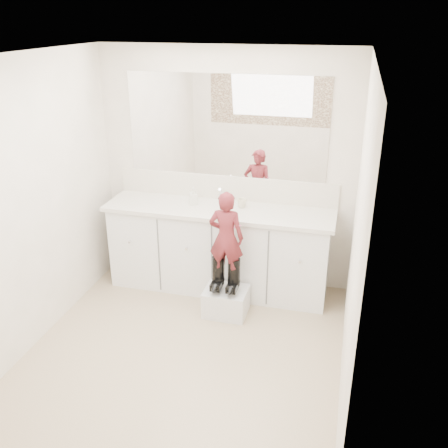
# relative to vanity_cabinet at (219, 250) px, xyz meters

# --- Properties ---
(floor) EXTENTS (3.00, 3.00, 0.00)m
(floor) POSITION_rel_vanity_cabinet_xyz_m (0.00, -1.23, -0.42)
(floor) COLOR #91855F
(floor) RESTS_ON ground
(ceiling) EXTENTS (3.00, 3.00, 0.00)m
(ceiling) POSITION_rel_vanity_cabinet_xyz_m (0.00, -1.23, 1.97)
(ceiling) COLOR white
(ceiling) RESTS_ON wall_back
(wall_back) EXTENTS (2.60, 0.00, 2.60)m
(wall_back) POSITION_rel_vanity_cabinet_xyz_m (0.00, 0.27, 0.77)
(wall_back) COLOR beige
(wall_back) RESTS_ON floor
(wall_front) EXTENTS (2.60, 0.00, 2.60)m
(wall_front) POSITION_rel_vanity_cabinet_xyz_m (0.00, -2.73, 0.77)
(wall_front) COLOR beige
(wall_front) RESTS_ON floor
(wall_left) EXTENTS (0.00, 3.00, 3.00)m
(wall_left) POSITION_rel_vanity_cabinet_xyz_m (-1.30, -1.23, 0.78)
(wall_left) COLOR beige
(wall_left) RESTS_ON floor
(wall_right) EXTENTS (0.00, 3.00, 3.00)m
(wall_right) POSITION_rel_vanity_cabinet_xyz_m (1.30, -1.23, 0.78)
(wall_right) COLOR beige
(wall_right) RESTS_ON floor
(vanity_cabinet) EXTENTS (2.20, 0.55, 0.85)m
(vanity_cabinet) POSITION_rel_vanity_cabinet_xyz_m (0.00, 0.00, 0.00)
(vanity_cabinet) COLOR silver
(vanity_cabinet) RESTS_ON floor
(countertop) EXTENTS (2.28, 0.58, 0.04)m
(countertop) POSITION_rel_vanity_cabinet_xyz_m (0.00, -0.01, 0.45)
(countertop) COLOR beige
(countertop) RESTS_ON vanity_cabinet
(backsplash) EXTENTS (2.28, 0.03, 0.25)m
(backsplash) POSITION_rel_vanity_cabinet_xyz_m (0.00, 0.26, 0.59)
(backsplash) COLOR beige
(backsplash) RESTS_ON countertop
(mirror) EXTENTS (2.00, 0.02, 1.00)m
(mirror) POSITION_rel_vanity_cabinet_xyz_m (0.00, 0.26, 1.22)
(mirror) COLOR white
(mirror) RESTS_ON wall_back
(dot_panel) EXTENTS (2.00, 0.01, 1.20)m
(dot_panel) POSITION_rel_vanity_cabinet_xyz_m (0.00, -2.71, 1.22)
(dot_panel) COLOR #472819
(dot_panel) RESTS_ON wall_front
(faucet) EXTENTS (0.08, 0.08, 0.10)m
(faucet) POSITION_rel_vanity_cabinet_xyz_m (0.00, 0.15, 0.52)
(faucet) COLOR silver
(faucet) RESTS_ON countertop
(cup) EXTENTS (0.11, 0.11, 0.09)m
(cup) POSITION_rel_vanity_cabinet_xyz_m (0.22, 0.06, 0.51)
(cup) COLOR beige
(cup) RESTS_ON countertop
(soap_bottle) EXTENTS (0.10, 0.10, 0.17)m
(soap_bottle) POSITION_rel_vanity_cabinet_xyz_m (-0.27, 0.03, 0.55)
(soap_bottle) COLOR beige
(soap_bottle) RESTS_ON countertop
(step_stool) EXTENTS (0.40, 0.34, 0.26)m
(step_stool) POSITION_rel_vanity_cabinet_xyz_m (0.19, -0.48, -0.30)
(step_stool) COLOR silver
(step_stool) RESTS_ON floor
(boot_left) EXTENTS (0.12, 0.22, 0.33)m
(boot_left) POSITION_rel_vanity_cabinet_xyz_m (0.12, -0.48, -0.00)
(boot_left) COLOR black
(boot_left) RESTS_ON step_stool
(boot_right) EXTENTS (0.12, 0.22, 0.33)m
(boot_right) POSITION_rel_vanity_cabinet_xyz_m (0.27, -0.48, -0.00)
(boot_right) COLOR black
(boot_right) RESTS_ON step_stool
(toddler) EXTENTS (0.32, 0.21, 0.88)m
(toddler) POSITION_rel_vanity_cabinet_xyz_m (0.19, -0.48, 0.37)
(toddler) COLOR maroon
(toddler) RESTS_ON step_stool
(toothbrush) EXTENTS (0.14, 0.01, 0.06)m
(toothbrush) POSITION_rel_vanity_cabinet_xyz_m (0.26, -0.48, 0.48)
(toothbrush) COLOR #E45997
(toothbrush) RESTS_ON toddler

